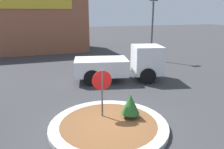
% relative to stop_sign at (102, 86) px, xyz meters
% --- Properties ---
extents(ground_plane, '(120.00, 120.00, 0.00)m').
position_rel_stop_sign_xyz_m(ground_plane, '(0.04, -0.68, -1.47)').
color(ground_plane, '#38383A').
extents(traffic_island, '(4.52, 4.52, 0.18)m').
position_rel_stop_sign_xyz_m(traffic_island, '(0.04, -0.68, -1.38)').
color(traffic_island, '#BCB7AD').
rests_on(traffic_island, ground_plane).
extents(stop_sign, '(0.80, 0.07, 2.12)m').
position_rel_stop_sign_xyz_m(stop_sign, '(0.00, 0.00, 0.00)').
color(stop_sign, '#4C4C51').
rests_on(stop_sign, ground_plane).
extents(island_shrub, '(0.74, 0.74, 0.98)m').
position_rel_stop_sign_xyz_m(island_shrub, '(1.02, -0.50, -0.71)').
color(island_shrub, brown).
rests_on(island_shrub, traffic_island).
extents(utility_truck, '(5.79, 3.17, 2.23)m').
position_rel_stop_sign_xyz_m(utility_truck, '(2.83, 4.80, -0.38)').
color(utility_truck, white).
rests_on(utility_truck, ground_plane).
extents(storefront_building, '(11.57, 6.07, 5.85)m').
position_rel_stop_sign_xyz_m(storefront_building, '(-2.49, 18.60, 1.45)').
color(storefront_building, '#93563D').
rests_on(storefront_building, ground_plane).
extents(light_pole, '(0.70, 0.30, 5.41)m').
position_rel_stop_sign_xyz_m(light_pole, '(7.60, 9.67, 1.77)').
color(light_pole, '#4C4C51').
rests_on(light_pole, ground_plane).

